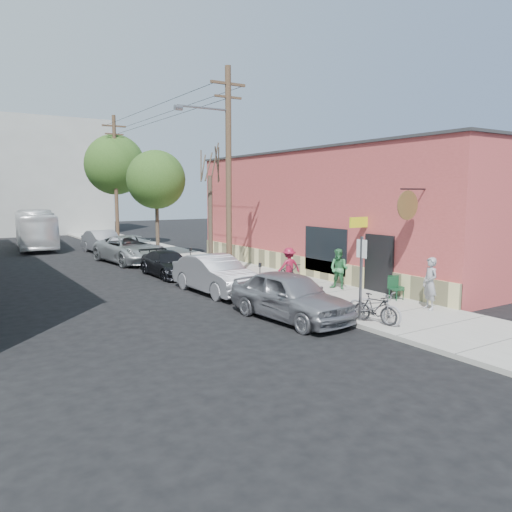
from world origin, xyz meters
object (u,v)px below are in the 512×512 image
patron_green (339,269)px  car_1 (215,274)px  parking_meter_near (260,272)px  parking_meter_far (191,255)px  patio_chair_b (397,287)px  bus (35,229)px  parked_bike_b (374,307)px  cyclist (289,267)px  tree_bare (210,225)px  tree_leafy_mid (156,180)px  tree_leafy_far (115,165)px  patron_grey (430,283)px  car_2 (168,264)px  patio_chair_a (396,289)px  utility_pole_near (228,170)px  car_3 (131,249)px  sign_post (361,270)px  parked_bike_a (375,309)px  car_0 (290,296)px  car_4 (103,242)px

patron_green → car_1: patron_green is taller
parking_meter_near → parking_meter_far: bearing=90.0°
patio_chair_b → bus: bus is taller
parked_bike_b → bus: bus is taller
cyclist → patio_chair_b: bearing=124.4°
tree_bare → bus: (-5.55, 19.42, -1.19)m
parking_meter_far → tree_leafy_mid: bearing=84.9°
tree_leafy_far → patron_green: bearing=-83.4°
patron_grey → cyclist: patron_grey is taller
cyclist → car_2: bearing=-52.4°
parking_meter_near → bus: bearing=101.3°
cyclist → tree_bare: bearing=-66.4°
parking_meter_near → patio_chair_a: (3.61, -4.36, -0.39)m
patio_chair_a → patron_grey: (-0.24, -1.76, 0.51)m
parking_meter_far → car_2: (-1.45, -0.31, -0.33)m
utility_pole_near → car_3: (-1.59, 9.57, -4.56)m
patio_chair_a → sign_post: bearing=-139.8°
sign_post → tree_leafy_mid: tree_leafy_mid is taller
sign_post → patio_chair_b: size_ratio=3.18×
patio_chair_a → bus: bearing=122.3°
patio_chair_b → bus: bearing=129.1°
sign_post → parked_bike_a: size_ratio=1.74×
patron_green → car_2: size_ratio=0.39×
parked_bike_a → tree_leafy_mid: bearing=76.4°
patio_chair_a → tree_leafy_far: bearing=112.7°
sign_post → car_1: size_ratio=0.56×
utility_pole_near → bus: bearing=103.1°
patio_chair_b → car_0: bearing=-157.4°
car_4 → utility_pole_near: bearing=-87.3°
patron_green → car_0: patron_green is taller
patio_chair_b → utility_pole_near: bearing=140.3°
parking_meter_far → car_2: size_ratio=0.28×
utility_pole_near → tree_leafy_mid: bearing=87.7°
parking_meter_far → car_4: car_4 is taller
tree_leafy_far → car_1: (-2.00, -20.35, -5.71)m
parking_meter_far → tree_leafy_far: 15.80m
parking_meter_far → sign_post: bearing=-89.6°
utility_pole_near → patio_chair_b: size_ratio=11.36×
parking_meter_far → car_2: 1.52m
parked_bike_b → car_3: 19.04m
sign_post → tree_bare: (0.45, 11.53, 0.87)m
tree_leafy_far → patio_chair_a: size_ratio=9.93×
tree_bare → car_0: (-2.00, -9.72, -1.86)m
car_4 → sign_post: bearing=-89.5°
patio_chair_b → parking_meter_near: bearing=156.2°
utility_pole_near → car_4: size_ratio=2.01×
patron_green → parking_meter_far: bearing=179.2°
patio_chair_a → patron_grey: size_ratio=0.46×
sign_post → patron_grey: (3.27, -0.19, -0.73)m
tree_leafy_far → car_2: (-2.00, -15.09, -5.88)m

